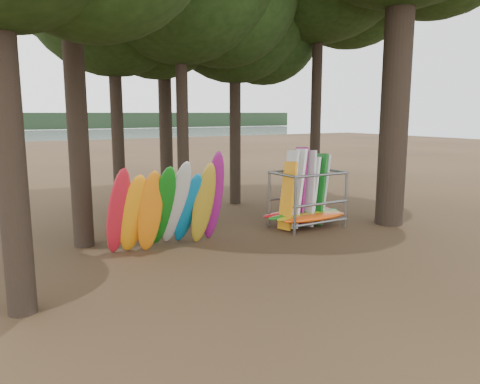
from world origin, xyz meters
TOP-DOWN VIEW (x-y plane):
  - ground at (0.00, 0.00)m, footprint 120.00×120.00m
  - lake at (0.00, 60.00)m, footprint 160.00×160.00m
  - far_shore at (0.00, 110.00)m, footprint 160.00×4.00m
  - oak_3 at (2.27, 6.12)m, footprint 7.24×7.24m
  - kayak_row at (-2.98, 0.90)m, footprint 3.71×2.09m
  - storage_rack at (2.28, 1.10)m, footprint 3.11×1.54m

SIDE VIEW (x-z plane):
  - ground at x=0.00m, z-range 0.00..0.00m
  - lake at x=0.00m, z-range 0.00..0.00m
  - storage_rack at x=2.28m, z-range -0.47..2.35m
  - kayak_row at x=-2.98m, z-range -0.24..2.80m
  - far_shore at x=0.00m, z-range 0.00..4.00m
  - oak_3 at x=2.27m, z-range 2.58..14.10m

